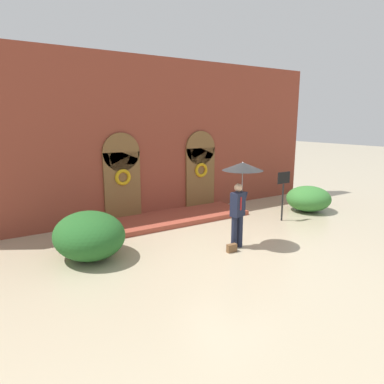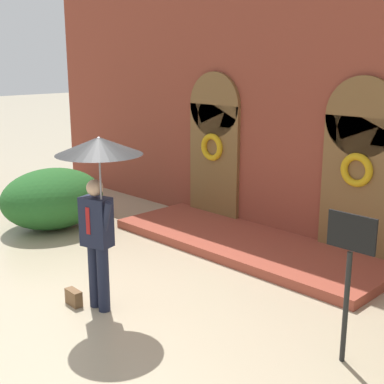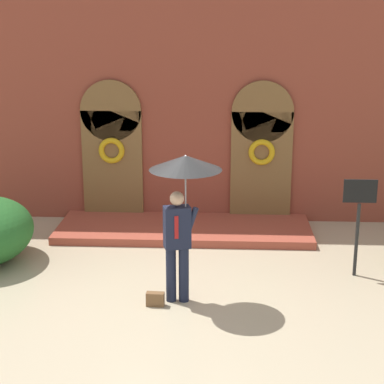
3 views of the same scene
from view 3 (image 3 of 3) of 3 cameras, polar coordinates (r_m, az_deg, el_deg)
ground_plane at (r=10.49m, az=-1.77°, el=-9.18°), size 80.00×80.00×0.00m
building_facade at (r=13.76m, az=-0.45°, el=8.49°), size 14.00×2.30×5.60m
person_with_umbrella at (r=9.65m, az=-0.78°, el=0.68°), size 1.10×1.10×2.36m
handbag at (r=10.12m, az=-3.29°, el=-9.49°), size 0.29×0.13×0.22m
sign_post at (r=11.20m, az=14.60°, el=-1.68°), size 0.56×0.06×1.72m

